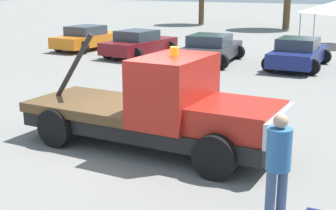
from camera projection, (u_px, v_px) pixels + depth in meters
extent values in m
plane|color=gray|center=(149.00, 147.00, 10.64)|extent=(160.00, 160.00, 0.00)
cube|color=black|center=(149.00, 125.00, 10.51)|extent=(5.86, 2.00, 0.35)
cube|color=#B22319|center=(238.00, 118.00, 9.44)|extent=(1.68, 1.78, 0.55)
cube|color=silver|center=(280.00, 125.00, 9.05)|extent=(0.17, 1.83, 0.50)
cube|color=#B22319|center=(174.00, 89.00, 9.99)|extent=(1.34, 2.07, 1.42)
cube|color=brown|center=(96.00, 105.00, 11.10)|extent=(2.96, 2.12, 0.22)
cylinder|color=black|center=(74.00, 66.00, 11.16)|extent=(1.19, 0.16, 1.63)
cylinder|color=orange|center=(174.00, 51.00, 9.79)|extent=(0.18, 0.18, 0.20)
cylinder|color=black|center=(248.00, 130.00, 10.43)|extent=(0.88, 0.26, 0.88)
cylinder|color=black|center=(215.00, 157.00, 8.78)|extent=(0.88, 0.26, 0.88)
cylinder|color=black|center=(106.00, 108.00, 12.22)|extent=(0.88, 0.26, 0.88)
cylinder|color=black|center=(55.00, 128.00, 10.57)|extent=(0.88, 0.26, 0.88)
cylinder|color=#475B84|center=(270.00, 196.00, 7.23)|extent=(0.16, 0.16, 0.84)
cylinder|color=#475B84|center=(282.00, 194.00, 7.31)|extent=(0.16, 0.16, 0.84)
cylinder|color=teal|center=(279.00, 149.00, 7.08)|extent=(0.38, 0.38, 0.66)
sphere|color=tan|center=(281.00, 121.00, 6.97)|extent=(0.23, 0.23, 0.23)
cube|color=orange|center=(89.00, 40.00, 26.34)|extent=(1.85, 4.65, 0.60)
cube|color=#333D47|center=(86.00, 30.00, 26.01)|extent=(1.59, 1.97, 0.50)
cylinder|color=black|center=(94.00, 40.00, 28.11)|extent=(0.68, 0.22, 0.68)
cylinder|color=black|center=(117.00, 41.00, 27.32)|extent=(0.68, 0.22, 0.68)
cylinder|color=black|center=(59.00, 45.00, 25.46)|extent=(0.68, 0.22, 0.68)
cylinder|color=black|center=(83.00, 47.00, 24.66)|extent=(0.68, 0.22, 0.68)
cube|color=maroon|center=(140.00, 46.00, 23.80)|extent=(2.06, 4.47, 0.60)
cube|color=#333D47|center=(137.00, 35.00, 23.49)|extent=(1.71, 1.92, 0.50)
cylinder|color=black|center=(143.00, 45.00, 25.52)|extent=(0.68, 0.22, 0.68)
cylinder|color=black|center=(170.00, 48.00, 24.60)|extent=(0.68, 0.22, 0.68)
cylinder|color=black|center=(108.00, 52.00, 23.10)|extent=(0.68, 0.22, 0.68)
cylinder|color=black|center=(136.00, 55.00, 22.18)|extent=(0.68, 0.22, 0.68)
cube|color=#2D2D33|center=(211.00, 51.00, 21.83)|extent=(2.62, 4.93, 0.60)
cube|color=#333D47|center=(210.00, 40.00, 21.48)|extent=(1.98, 2.20, 0.50)
cylinder|color=black|center=(202.00, 50.00, 23.64)|extent=(0.68, 0.22, 0.68)
cylinder|color=black|center=(238.00, 52.00, 23.00)|extent=(0.68, 0.22, 0.68)
cylinder|color=black|center=(181.00, 59.00, 20.77)|extent=(0.68, 0.22, 0.68)
cylinder|color=black|center=(221.00, 62.00, 20.12)|extent=(0.68, 0.22, 0.68)
cube|color=navy|center=(298.00, 56.00, 20.52)|extent=(2.08, 4.63, 0.60)
cube|color=#333D47|center=(298.00, 44.00, 20.19)|extent=(1.70, 2.00, 0.50)
cylinder|color=black|center=(286.00, 54.00, 22.27)|extent=(0.68, 0.22, 0.68)
cylinder|color=black|center=(324.00, 57.00, 21.53)|extent=(0.68, 0.22, 0.68)
cylinder|color=black|center=(270.00, 64.00, 19.61)|extent=(0.68, 0.22, 0.68)
cylinder|color=black|center=(312.00, 67.00, 18.87)|extent=(0.68, 0.22, 0.68)
cylinder|color=#9E9EA3|center=(300.00, 31.00, 26.87)|extent=(0.07, 0.07, 1.94)
cylinder|color=#9E9EA3|center=(314.00, 26.00, 29.81)|extent=(0.07, 0.07, 1.94)
cylinder|color=brown|center=(201.00, 11.00, 42.22)|extent=(0.48, 0.48, 2.40)
cylinder|color=brown|center=(287.00, 12.00, 37.73)|extent=(0.56, 0.56, 2.78)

